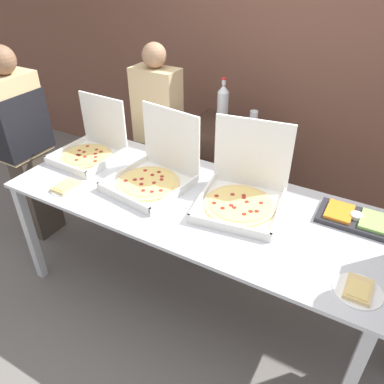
{
  "coord_description": "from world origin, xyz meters",
  "views": [
    {
      "loc": [
        0.98,
        -1.73,
        2.28
      ],
      "look_at": [
        0.0,
        0.0,
        0.95
      ],
      "focal_mm": 35.0,
      "sensor_mm": 36.0,
      "label": 1
    }
  ],
  "objects_px": {
    "pizza_box_near_right": "(91,147)",
    "veggie_tray": "(356,219)",
    "pizza_box_far_left": "(154,172)",
    "paper_plate_front_right": "(358,290)",
    "paper_plate_front_left": "(66,187)",
    "soda_can_colored": "(230,128)",
    "soda_bottle": "(223,102)",
    "person_server_vest": "(23,139)",
    "soda_can_silver": "(254,118)",
    "pizza_box_far_right": "(243,192)",
    "person_guest_plaid": "(158,134)"
  },
  "relations": [
    {
      "from": "soda_bottle",
      "to": "pizza_box_far_right",
      "type": "bearing_deg",
      "value": -56.94
    },
    {
      "from": "pizza_box_near_right",
      "to": "person_server_vest",
      "type": "height_order",
      "value": "person_server_vest"
    },
    {
      "from": "pizza_box_near_right",
      "to": "soda_bottle",
      "type": "relative_size",
      "value": 1.33
    },
    {
      "from": "paper_plate_front_left",
      "to": "soda_bottle",
      "type": "distance_m",
      "value": 1.41
    },
    {
      "from": "soda_can_silver",
      "to": "pizza_box_far_left",
      "type": "bearing_deg",
      "value": -109.78
    },
    {
      "from": "pizza_box_near_right",
      "to": "soda_can_colored",
      "type": "distance_m",
      "value": 1.07
    },
    {
      "from": "pizza_box_far_left",
      "to": "soda_bottle",
      "type": "height_order",
      "value": "soda_bottle"
    },
    {
      "from": "paper_plate_front_right",
      "to": "person_guest_plaid",
      "type": "height_order",
      "value": "person_guest_plaid"
    },
    {
      "from": "pizza_box_far_right",
      "to": "soda_bottle",
      "type": "height_order",
      "value": "pizza_box_far_right"
    },
    {
      "from": "soda_can_colored",
      "to": "paper_plate_front_left",
      "type": "bearing_deg",
      "value": -126.1
    },
    {
      "from": "pizza_box_far_right",
      "to": "soda_can_silver",
      "type": "distance_m",
      "value": 0.91
    },
    {
      "from": "soda_can_silver",
      "to": "person_server_vest",
      "type": "distance_m",
      "value": 1.88
    },
    {
      "from": "pizza_box_far_right",
      "to": "paper_plate_front_left",
      "type": "xyz_separation_m",
      "value": [
        -1.1,
        -0.42,
        -0.07
      ]
    },
    {
      "from": "pizza_box_far_right",
      "to": "person_guest_plaid",
      "type": "xyz_separation_m",
      "value": [
        -1.09,
        0.68,
        -0.13
      ]
    },
    {
      "from": "paper_plate_front_left",
      "to": "soda_can_colored",
      "type": "relative_size",
      "value": 1.71
    },
    {
      "from": "pizza_box_near_right",
      "to": "paper_plate_front_right",
      "type": "bearing_deg",
      "value": -9.31
    },
    {
      "from": "soda_can_colored",
      "to": "soda_bottle",
      "type": "bearing_deg",
      "value": 126.56
    },
    {
      "from": "pizza_box_far_left",
      "to": "soda_can_silver",
      "type": "relative_size",
      "value": 4.5
    },
    {
      "from": "pizza_box_near_right",
      "to": "veggie_tray",
      "type": "xyz_separation_m",
      "value": [
        1.91,
        0.15,
        -0.06
      ]
    },
    {
      "from": "pizza_box_far_left",
      "to": "soda_bottle",
      "type": "distance_m",
      "value": 0.94
    },
    {
      "from": "pizza_box_far_right",
      "to": "pizza_box_near_right",
      "type": "relative_size",
      "value": 1.25
    },
    {
      "from": "soda_can_colored",
      "to": "person_guest_plaid",
      "type": "xyz_separation_m",
      "value": [
        -0.73,
        0.09,
        -0.25
      ]
    },
    {
      "from": "soda_can_colored",
      "to": "person_server_vest",
      "type": "height_order",
      "value": "person_server_vest"
    },
    {
      "from": "pizza_box_far_right",
      "to": "paper_plate_front_left",
      "type": "distance_m",
      "value": 1.18
    },
    {
      "from": "veggie_tray",
      "to": "soda_can_silver",
      "type": "distance_m",
      "value": 1.19
    },
    {
      "from": "paper_plate_front_left",
      "to": "soda_can_colored",
      "type": "distance_m",
      "value": 1.27
    },
    {
      "from": "pizza_box_far_left",
      "to": "pizza_box_near_right",
      "type": "xyz_separation_m",
      "value": [
        -0.64,
        0.08,
        -0.01
      ]
    },
    {
      "from": "paper_plate_front_right",
      "to": "soda_bottle",
      "type": "distance_m",
      "value": 1.83
    },
    {
      "from": "paper_plate_front_left",
      "to": "paper_plate_front_right",
      "type": "bearing_deg",
      "value": 0.72
    },
    {
      "from": "pizza_box_near_right",
      "to": "person_server_vest",
      "type": "bearing_deg",
      "value": -167.25
    },
    {
      "from": "soda_can_silver",
      "to": "paper_plate_front_right",
      "type": "bearing_deg",
      "value": -50.28
    },
    {
      "from": "veggie_tray",
      "to": "soda_bottle",
      "type": "height_order",
      "value": "soda_bottle"
    },
    {
      "from": "soda_bottle",
      "to": "soda_can_colored",
      "type": "bearing_deg",
      "value": -53.44
    },
    {
      "from": "veggie_tray",
      "to": "soda_bottle",
      "type": "distance_m",
      "value": 1.42
    },
    {
      "from": "person_guest_plaid",
      "to": "pizza_box_far_left",
      "type": "bearing_deg",
      "value": 122.2
    },
    {
      "from": "soda_bottle",
      "to": "soda_can_silver",
      "type": "bearing_deg",
      "value": 3.88
    },
    {
      "from": "paper_plate_front_left",
      "to": "paper_plate_front_right",
      "type": "relative_size",
      "value": 0.91
    },
    {
      "from": "paper_plate_front_right",
      "to": "person_server_vest",
      "type": "bearing_deg",
      "value": 173.8
    },
    {
      "from": "soda_can_silver",
      "to": "person_guest_plaid",
      "type": "distance_m",
      "value": 0.87
    },
    {
      "from": "pizza_box_near_right",
      "to": "paper_plate_front_left",
      "type": "xyz_separation_m",
      "value": [
        0.15,
        -0.43,
        -0.06
      ]
    },
    {
      "from": "paper_plate_front_right",
      "to": "veggie_tray",
      "type": "height_order",
      "value": "veggie_tray"
    },
    {
      "from": "pizza_box_far_left",
      "to": "paper_plate_front_right",
      "type": "bearing_deg",
      "value": -5.54
    },
    {
      "from": "veggie_tray",
      "to": "soda_can_silver",
      "type": "relative_size",
      "value": 3.47
    },
    {
      "from": "soda_bottle",
      "to": "person_server_vest",
      "type": "bearing_deg",
      "value": -144.38
    },
    {
      "from": "veggie_tray",
      "to": "soda_can_silver",
      "type": "bearing_deg",
      "value": 143.17
    },
    {
      "from": "pizza_box_far_right",
      "to": "paper_plate_front_left",
      "type": "relative_size",
      "value": 2.74
    },
    {
      "from": "person_server_vest",
      "to": "pizza_box_far_left",
      "type": "bearing_deg",
      "value": 91.76
    },
    {
      "from": "pizza_box_near_right",
      "to": "person_guest_plaid",
      "type": "bearing_deg",
      "value": 78.13
    },
    {
      "from": "person_server_vest",
      "to": "paper_plate_front_left",
      "type": "bearing_deg",
      "value": 68.34
    },
    {
      "from": "pizza_box_near_right",
      "to": "soda_can_silver",
      "type": "bearing_deg",
      "value": 43.33
    }
  ]
}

